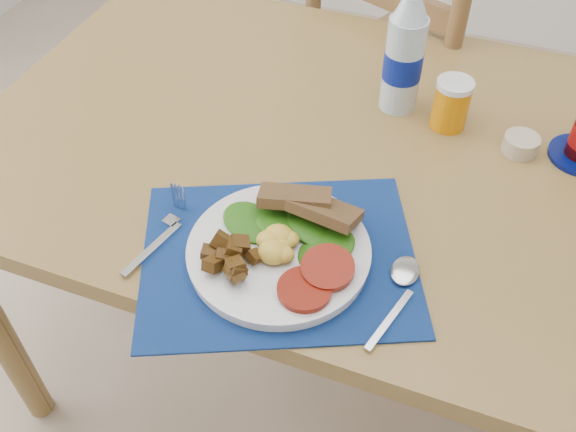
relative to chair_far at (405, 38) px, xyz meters
The scene contains 10 objects.
ground 1.02m from the chair_far, 88.36° to the right, with size 4.00×4.00×0.00m, color gray.
table 0.60m from the chair_far, 87.82° to the right, with size 1.40×0.90×0.75m.
chair_far is the anchor object (origin of this frame).
placemat 0.91m from the chair_far, 89.92° to the right, with size 0.42×0.33×0.00m, color black.
breakfast_plate 0.92m from the chair_far, 90.26° to the right, with size 0.28×0.28×0.07m.
fork 0.95m from the chair_far, 101.52° to the right, with size 0.04×0.18×0.00m.
spoon 0.93m from the chair_far, 78.01° to the right, with size 0.04×0.18×0.01m.
water_bottle 0.52m from the chair_far, 80.51° to the right, with size 0.07×0.07×0.25m.
juice_glass 0.55m from the chair_far, 69.64° to the right, with size 0.07×0.07×0.09m, color #D07705.
ramekin 0.62m from the chair_far, 58.39° to the right, with size 0.06×0.06×0.03m, color tan.
Camera 1 is at (0.22, -0.69, 1.51)m, focal length 40.00 mm.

